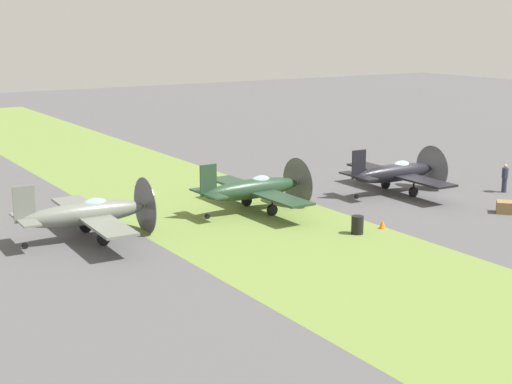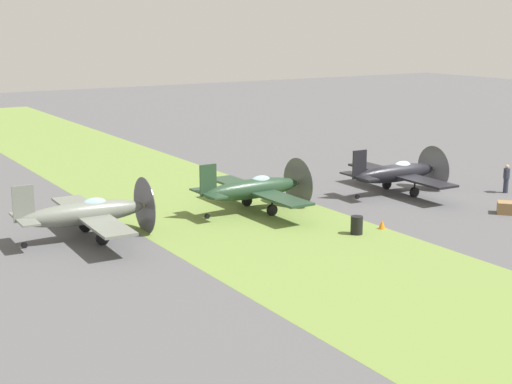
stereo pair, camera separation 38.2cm
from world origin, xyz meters
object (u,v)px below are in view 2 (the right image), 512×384
runway_marker_cone (382,225)px  ground_crew_chief (506,178)px  fuel_drum (357,225)px  supply_crate (506,208)px  airplane_trail (87,213)px  airplane_wingman (255,189)px  airplane_lead (397,173)px

runway_marker_cone → ground_crew_chief: bearing=101.1°
fuel_drum → runway_marker_cone: bearing=92.1°
runway_marker_cone → supply_crate: bearing=81.7°
airplane_trail → ground_crew_chief: bearing=83.6°
airplane_trail → fuel_drum: 13.04m
airplane_wingman → airplane_trail: airplane_trail is taller
airplane_lead → ground_crew_chief: size_ratio=4.89×
fuel_drum → runway_marker_cone: (-0.06, 1.68, -0.23)m
airplane_lead → airplane_trail: (-0.39, -19.24, 0.02)m
supply_crate → runway_marker_cone: bearing=-98.3°
airplane_wingman → ground_crew_chief: airplane_wingman is taller
ground_crew_chief → runway_marker_cone: 12.11m
airplane_lead → fuel_drum: 9.68m
fuel_drum → airplane_lead: bearing=126.4°
airplane_lead → airplane_wingman: size_ratio=1.00×
airplane_lead → fuel_drum: size_ratio=9.40×
supply_crate → airplane_wingman: bearing=-123.8°
ground_crew_chief → runway_marker_cone: ground_crew_chief is taller
ground_crew_chief → runway_marker_cone: (2.32, -11.86, -0.69)m
ground_crew_chief → fuel_drum: size_ratio=1.92×
ground_crew_chief → fuel_drum: bearing=152.0°
airplane_trail → supply_crate: 22.18m
airplane_trail → runway_marker_cone: size_ratio=19.52×
airplane_wingman → runway_marker_cone: 7.42m
airplane_lead → airplane_trail: airplane_trail is taller
airplane_wingman → supply_crate: 13.67m
airplane_trail → runway_marker_cone: airplane_trail is taller
ground_crew_chief → airplane_lead: bearing=112.0°
airplane_wingman → supply_crate: bearing=55.6°
airplane_wingman → airplane_trail: (0.38, -9.63, 0.01)m
airplane_lead → airplane_wingman: bearing=-92.6°
airplane_trail → runway_marker_cone: bearing=67.4°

